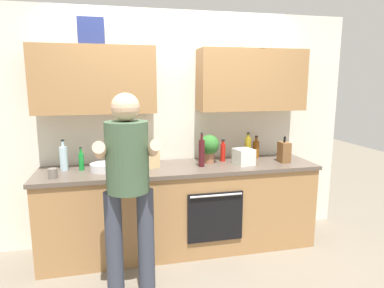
% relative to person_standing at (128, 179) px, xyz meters
% --- Properties ---
extents(ground_plane, '(12.00, 12.00, 0.00)m').
position_rel_person_standing_xyz_m(ground_plane, '(0.56, 0.66, -0.99)').
color(ground_plane, '#756B5B').
extents(back_wall_unit, '(4.00, 0.39, 2.50)m').
position_rel_person_standing_xyz_m(back_wall_unit, '(0.56, 0.93, 0.51)').
color(back_wall_unit, silver).
rests_on(back_wall_unit, ground).
extents(counter, '(2.84, 0.67, 0.90)m').
position_rel_person_standing_xyz_m(counter, '(0.56, 0.66, -0.54)').
color(counter, '#A37547').
rests_on(counter, ground).
extents(person_standing, '(0.49, 0.45, 1.68)m').
position_rel_person_standing_xyz_m(person_standing, '(0.00, 0.00, 0.00)').
color(person_standing, '#383D4C').
rests_on(person_standing, ground).
extents(bottle_water, '(0.08, 0.08, 0.30)m').
position_rel_person_standing_xyz_m(bottle_water, '(-0.59, 0.78, 0.03)').
color(bottle_water, silver).
rests_on(bottle_water, counter).
extents(bottle_vinegar, '(0.05, 0.05, 0.31)m').
position_rel_person_standing_xyz_m(bottle_vinegar, '(0.01, 0.78, 0.04)').
color(bottle_vinegar, brown).
rests_on(bottle_vinegar, counter).
extents(bottle_juice, '(0.05, 0.05, 0.23)m').
position_rel_person_standing_xyz_m(bottle_juice, '(-0.08, 0.46, 0.00)').
color(bottle_juice, orange).
rests_on(bottle_juice, counter).
extents(bottle_syrup, '(0.07, 0.07, 0.25)m').
position_rel_person_standing_xyz_m(bottle_syrup, '(1.48, 0.88, 0.01)').
color(bottle_syrup, '#8C4C14').
rests_on(bottle_syrup, counter).
extents(bottle_hotsauce, '(0.06, 0.06, 0.24)m').
position_rel_person_standing_xyz_m(bottle_hotsauce, '(1.05, 0.80, 0.01)').
color(bottle_hotsauce, red).
rests_on(bottle_hotsauce, counter).
extents(bottle_wine, '(0.06, 0.06, 0.35)m').
position_rel_person_standing_xyz_m(bottle_wine, '(0.77, 0.62, 0.05)').
color(bottle_wine, '#471419').
rests_on(bottle_wine, counter).
extents(bottle_soda, '(0.05, 0.05, 0.23)m').
position_rel_person_standing_xyz_m(bottle_soda, '(-0.42, 0.74, -0.00)').
color(bottle_soda, '#198C33').
rests_on(bottle_soda, counter).
extents(bottle_oil, '(0.07, 0.07, 0.31)m').
position_rel_person_standing_xyz_m(bottle_oil, '(1.34, 0.79, 0.04)').
color(bottle_oil, olive).
rests_on(bottle_oil, counter).
extents(cup_stoneware, '(0.08, 0.08, 0.09)m').
position_rel_person_standing_xyz_m(cup_stoneware, '(-0.65, 0.50, -0.05)').
color(cup_stoneware, slate).
rests_on(cup_stoneware, counter).
extents(mixing_bowl, '(0.25, 0.25, 0.08)m').
position_rel_person_standing_xyz_m(mixing_bowl, '(-0.22, 0.66, -0.06)').
color(mixing_bowl, silver).
rests_on(mixing_bowl, counter).
extents(knife_block, '(0.10, 0.14, 0.28)m').
position_rel_person_standing_xyz_m(knife_block, '(1.68, 0.61, 0.02)').
color(knife_block, brown).
rests_on(knife_block, counter).
extents(potted_herb, '(0.21, 0.21, 0.31)m').
position_rel_person_standing_xyz_m(potted_herb, '(0.88, 0.75, 0.09)').
color(potted_herb, '#9E6647').
rests_on(potted_herb, counter).
extents(grocery_bag_bread, '(0.23, 0.26, 0.16)m').
position_rel_person_standing_xyz_m(grocery_bag_bread, '(0.23, 0.75, -0.01)').
color(grocery_bag_bread, tan).
rests_on(grocery_bag_bread, counter).
extents(grocery_bag_produce, '(0.21, 0.22, 0.17)m').
position_rel_person_standing_xyz_m(grocery_bag_produce, '(1.22, 0.60, -0.01)').
color(grocery_bag_produce, silver).
rests_on(grocery_bag_produce, counter).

